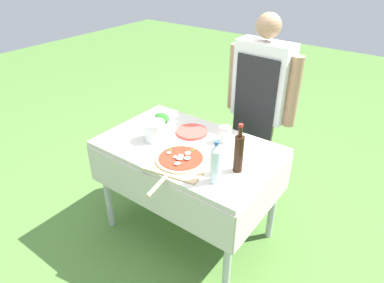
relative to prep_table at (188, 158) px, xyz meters
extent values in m
plane|color=#517F38|center=(0.00, 0.00, -0.67)|extent=(12.00, 12.00, 0.00)
cube|color=beige|center=(0.00, 0.00, 0.09)|extent=(1.18, 0.75, 0.04)
cube|color=beige|center=(0.00, -0.38, -0.07)|extent=(1.18, 0.01, 0.28)
cube|color=beige|center=(0.00, 0.38, -0.07)|extent=(1.18, 0.01, 0.28)
cube|color=beige|center=(-0.60, 0.00, -0.07)|extent=(0.01, 0.75, 0.28)
cube|color=beige|center=(0.60, 0.00, -0.07)|extent=(0.01, 0.75, 0.28)
cylinder|color=#B7B7BC|center=(-0.53, -0.32, -0.30)|extent=(0.05, 0.05, 0.74)
cylinder|color=#B7B7BC|center=(0.53, -0.32, -0.30)|extent=(0.05, 0.05, 0.74)
cylinder|color=#B7B7BC|center=(-0.53, 0.32, -0.30)|extent=(0.05, 0.05, 0.74)
cylinder|color=#B7B7BC|center=(0.53, 0.32, -0.30)|extent=(0.05, 0.05, 0.74)
cylinder|color=#70604C|center=(0.26, 0.68, -0.29)|extent=(0.11, 0.11, 0.78)
cylinder|color=#70604C|center=(0.10, 0.69, -0.29)|extent=(0.11, 0.11, 0.78)
cube|color=silver|center=(0.18, 0.69, 0.40)|extent=(0.43, 0.20, 0.58)
cube|color=#232326|center=(0.17, 0.59, 0.18)|extent=(0.34, 0.02, 0.85)
cylinder|color=#A37A5B|center=(0.43, 0.67, 0.37)|extent=(0.09, 0.09, 0.52)
cylinder|color=#A37A5B|center=(-0.07, 0.70, 0.37)|extent=(0.09, 0.09, 0.52)
sphere|color=#A37A5B|center=(0.18, 0.69, 0.79)|extent=(0.18, 0.18, 0.18)
cube|color=#D1B27F|center=(0.08, -0.18, 0.11)|extent=(0.43, 0.43, 0.01)
cylinder|color=#D1B27F|center=(0.13, -0.46, 0.11)|extent=(0.06, 0.20, 0.02)
cylinder|color=beige|center=(0.08, -0.18, 0.12)|extent=(0.32, 0.32, 0.01)
cylinder|color=red|center=(0.08, -0.18, 0.13)|extent=(0.28, 0.28, 0.00)
ellipsoid|color=white|center=(0.08, -0.19, 0.14)|extent=(0.03, 0.03, 0.01)
ellipsoid|color=white|center=(0.06, -0.21, 0.14)|extent=(0.03, 0.03, 0.01)
ellipsoid|color=white|center=(0.09, -0.21, 0.14)|extent=(0.06, 0.05, 0.02)
ellipsoid|color=white|center=(-0.01, -0.19, 0.14)|extent=(0.03, 0.04, 0.01)
ellipsoid|color=white|center=(0.09, -0.13, 0.14)|extent=(0.05, 0.05, 0.01)
ellipsoid|color=white|center=(0.08, -0.18, 0.14)|extent=(0.05, 0.05, 0.01)
ellipsoid|color=white|center=(0.11, -0.26, 0.14)|extent=(0.05, 0.05, 0.01)
ellipsoid|color=white|center=(0.13, -0.18, 0.14)|extent=(0.05, 0.06, 0.02)
ellipsoid|color=#286B23|center=(0.09, -0.07, 0.14)|extent=(0.03, 0.04, 0.00)
ellipsoid|color=#286B23|center=(0.12, -0.19, 0.14)|extent=(0.02, 0.03, 0.00)
ellipsoid|color=#286B23|center=(-0.02, -0.16, 0.14)|extent=(0.04, 0.03, 0.00)
cylinder|color=black|center=(0.42, -0.06, 0.22)|extent=(0.06, 0.06, 0.23)
cylinder|color=black|center=(0.42, -0.06, 0.37)|extent=(0.02, 0.02, 0.07)
cylinder|color=#B22823|center=(0.42, -0.06, 0.41)|extent=(0.03, 0.03, 0.02)
cylinder|color=silver|center=(0.37, -0.23, 0.21)|extent=(0.07, 0.07, 0.21)
cone|color=silver|center=(0.37, -0.23, 0.33)|extent=(0.07, 0.07, 0.04)
cylinder|color=#335BB2|center=(0.37, -0.23, 0.36)|extent=(0.03, 0.03, 0.02)
cube|color=silver|center=(-0.37, 0.16, 0.11)|extent=(0.22, 0.19, 0.01)
ellipsoid|color=#286B23|center=(-0.37, 0.16, 0.14)|extent=(0.19, 0.16, 0.05)
cylinder|color=silver|center=(-0.23, -0.07, 0.17)|extent=(0.15, 0.15, 0.13)
cylinder|color=#DB4C42|center=(-0.08, 0.15, 0.11)|extent=(0.23, 0.23, 0.00)
cylinder|color=#DB4C42|center=(-0.08, 0.15, 0.11)|extent=(0.23, 0.23, 0.00)
cylinder|color=#DB4C42|center=(-0.08, 0.15, 0.12)|extent=(0.23, 0.23, 0.00)
cylinder|color=#DB4C42|center=(-0.08, 0.15, 0.12)|extent=(0.23, 0.23, 0.00)
cylinder|color=silver|center=(0.17, 0.19, 0.16)|extent=(0.08, 0.08, 0.10)
cylinder|color=red|center=(0.17, 0.19, 0.14)|extent=(0.07, 0.07, 0.07)
cylinder|color=#B7B2A3|center=(0.17, 0.19, 0.21)|extent=(0.08, 0.08, 0.01)
camera|label=1|loc=(1.20, -1.57, 1.30)|focal=32.00mm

